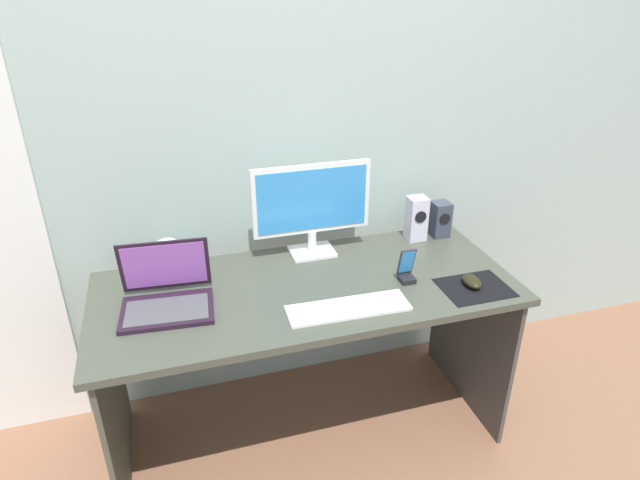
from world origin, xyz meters
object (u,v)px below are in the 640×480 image
at_px(mouse, 472,281).
at_px(keyboard_external, 348,308).
at_px(monitor, 312,205).
at_px(laptop, 167,295).
at_px(phone_in_dock, 407,270).
at_px(fishbowl, 168,256).
at_px(speaker_near_monitor, 416,218).
at_px(speaker_right, 440,219).

bearing_deg(mouse, keyboard_external, -175.45).
height_order(monitor, laptop, monitor).
xyz_separation_m(mouse, phone_in_dock, (-0.22, 0.11, 0.03)).
xyz_separation_m(fishbowl, keyboard_external, (0.58, -0.44, -0.06)).
height_order(monitor, mouse, monitor).
xyz_separation_m(laptop, mouse, (1.09, -0.19, -0.02)).
bearing_deg(laptop, fishbowl, 85.08).
bearing_deg(monitor, fishbowl, 179.46).
height_order(speaker_near_monitor, phone_in_dock, speaker_near_monitor).
relative_size(laptop, phone_in_dock, 2.40).
distance_m(speaker_near_monitor, mouse, 0.43).
xyz_separation_m(laptop, phone_in_dock, (0.87, -0.08, 0.00)).
xyz_separation_m(speaker_right, keyboard_external, (-0.58, -0.44, -0.07)).
distance_m(speaker_near_monitor, fishbowl, 1.04).
bearing_deg(speaker_right, speaker_near_monitor, 179.97).
xyz_separation_m(speaker_near_monitor, laptop, (-1.06, -0.23, -0.05)).
bearing_deg(fishbowl, monitor, -0.54).
relative_size(keyboard_external, mouse, 4.28).
bearing_deg(keyboard_external, speaker_right, 38.90).
bearing_deg(fishbowl, speaker_near_monitor, -0.34).
height_order(speaker_right, speaker_near_monitor, speaker_near_monitor).
height_order(monitor, keyboard_external, monitor).
distance_m(mouse, phone_in_dock, 0.24).
bearing_deg(laptop, monitor, 21.68).
relative_size(speaker_near_monitor, fishbowl, 1.32).
distance_m(fishbowl, keyboard_external, 0.73).
bearing_deg(monitor, speaker_near_monitor, -0.08).
distance_m(speaker_right, fishbowl, 1.15).
height_order(keyboard_external, mouse, mouse).
bearing_deg(fishbowl, phone_in_dock, -20.81).
bearing_deg(speaker_near_monitor, laptop, -167.49).
relative_size(fishbowl, mouse, 1.46).
relative_size(speaker_right, speaker_near_monitor, 0.81).
bearing_deg(fishbowl, speaker_right, -0.31).
xyz_separation_m(monitor, keyboard_external, (0.00, -0.44, -0.21)).
height_order(speaker_near_monitor, fishbowl, speaker_near_monitor).
bearing_deg(phone_in_dock, monitor, 131.19).
height_order(speaker_right, keyboard_external, speaker_right).
bearing_deg(laptop, keyboard_external, -18.65).
distance_m(monitor, laptop, 0.66).
distance_m(monitor, keyboard_external, 0.48).
height_order(speaker_near_monitor, laptop, laptop).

